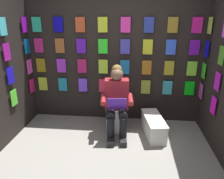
% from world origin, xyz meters
% --- Properties ---
extents(ground_plane, '(30.00, 30.00, 0.00)m').
position_xyz_m(ground_plane, '(0.00, 0.00, 0.00)').
color(ground_plane, gray).
extents(display_wall_back, '(3.30, 0.14, 2.21)m').
position_xyz_m(display_wall_back, '(0.00, -1.69, 1.11)').
color(display_wall_back, black).
rests_on(display_wall_back, ground).
extents(display_wall_left, '(0.14, 1.64, 2.21)m').
position_xyz_m(display_wall_left, '(-1.65, -0.82, 1.11)').
color(display_wall_left, black).
rests_on(display_wall_left, ground).
extents(display_wall_right, '(0.14, 1.64, 2.21)m').
position_xyz_m(display_wall_right, '(1.65, -0.82, 1.11)').
color(display_wall_right, black).
rests_on(display_wall_right, ground).
extents(toilet, '(0.43, 0.57, 0.77)m').
position_xyz_m(toilet, '(-0.08, -1.26, 0.33)').
color(toilet, white).
rests_on(toilet, ground).
extents(person_reading, '(0.55, 0.71, 1.19)m').
position_xyz_m(person_reading, '(-0.10, -1.04, 0.60)').
color(person_reading, maroon).
rests_on(person_reading, ground).
extents(comic_longbox_near, '(0.41, 0.80, 0.33)m').
position_xyz_m(comic_longbox_near, '(-0.73, -1.05, 0.17)').
color(comic_longbox_near, white).
rests_on(comic_longbox_near, ground).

